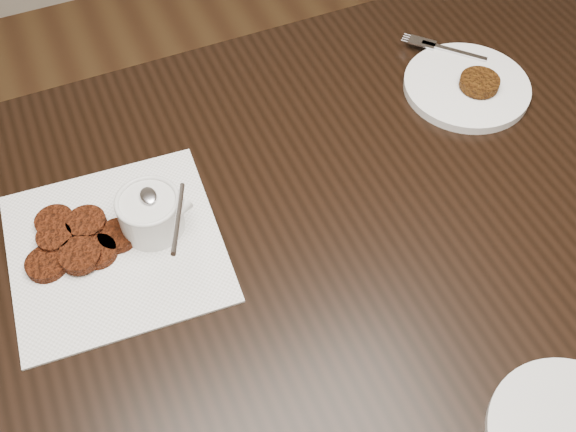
# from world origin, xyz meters

# --- Properties ---
(table) EXTENTS (1.43, 0.92, 0.75)m
(table) POSITION_xyz_m (0.03, 0.18, 0.38)
(table) COLOR black
(table) RESTS_ON floor
(napkin) EXTENTS (0.31, 0.31, 0.00)m
(napkin) POSITION_xyz_m (-0.24, 0.28, 0.75)
(napkin) COLOR white
(napkin) RESTS_ON table
(sauce_ramekin) EXTENTS (0.14, 0.14, 0.12)m
(sauce_ramekin) POSITION_xyz_m (-0.19, 0.29, 0.82)
(sauce_ramekin) COLOR silver
(sauce_ramekin) RESTS_ON napkin
(patty_cluster) EXTENTS (0.22, 0.22, 0.02)m
(patty_cluster) POSITION_xyz_m (-0.29, 0.30, 0.76)
(patty_cluster) COLOR #5E200C
(patty_cluster) RESTS_ON napkin
(plate_with_patty) EXTENTS (0.30, 0.30, 0.03)m
(plate_with_patty) POSITION_xyz_m (0.38, 0.36, 0.77)
(plate_with_patty) COLOR white
(plate_with_patty) RESTS_ON table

